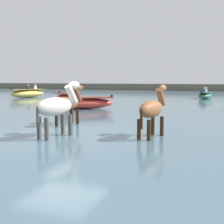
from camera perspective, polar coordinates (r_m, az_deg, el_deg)
name	(u,v)px	position (r m, az deg, el deg)	size (l,w,h in m)	color
ground_plane	(63,143)	(10.13, -9.47, -5.84)	(120.00, 120.00, 0.00)	#666051
water_surface	(139,110)	(19.35, 5.16, 0.44)	(90.00, 90.00, 0.29)	#476675
horse_lead_pinto	(57,108)	(9.52, -10.60, 0.75)	(0.87, 1.89, 2.05)	beige
horse_trailing_chestnut	(152,110)	(9.39, 7.72, 0.32)	(0.77, 1.79, 1.94)	brown
horse_flank_bay	(68,105)	(11.96, -8.42, 1.42)	(0.71, 1.74, 1.88)	brown
boat_distant_west	(84,103)	(18.43, -5.37, 1.72)	(3.71, 3.02, 0.86)	#BC382D
boat_mid_outer	(68,98)	(23.89, -8.50, 2.72)	(3.33, 2.85, 1.18)	#BC382D
boat_far_inshore	(205,95)	(29.41, 17.47, 3.07)	(1.57, 2.94, 1.08)	#337556
boat_mid_channel	(28,93)	(31.25, -15.92, 3.49)	(2.53, 4.14, 1.30)	gold
far_shoreline	(187,88)	(49.69, 14.27, 4.46)	(80.00, 2.40, 1.36)	#605B4C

